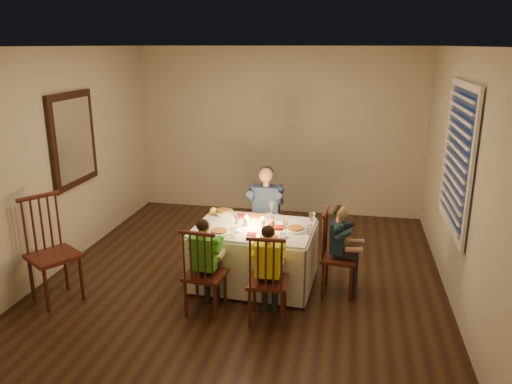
% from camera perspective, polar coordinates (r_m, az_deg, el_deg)
% --- Properties ---
extents(ground, '(5.00, 5.00, 0.00)m').
position_cam_1_polar(ground, '(5.93, -1.23, -9.70)').
color(ground, black).
rests_on(ground, ground).
extents(wall_left, '(0.02, 5.00, 2.60)m').
position_cam_1_polar(wall_left, '(6.34, -21.63, 3.34)').
color(wall_left, '#B8B09D').
rests_on(wall_left, ground).
extents(wall_right, '(0.02, 5.00, 2.60)m').
position_cam_1_polar(wall_right, '(5.47, 22.38, 1.30)').
color(wall_right, '#B8B09D').
rests_on(wall_right, ground).
extents(wall_back, '(4.50, 0.02, 2.60)m').
position_cam_1_polar(wall_back, '(7.89, 2.59, 6.89)').
color(wall_back, '#B8B09D').
rests_on(wall_back, ground).
extents(ceiling, '(5.00, 5.00, 0.00)m').
position_cam_1_polar(ceiling, '(5.32, -1.41, 16.31)').
color(ceiling, white).
rests_on(ceiling, wall_back).
extents(dining_table, '(1.37, 1.03, 0.66)m').
position_cam_1_polar(dining_table, '(5.59, -0.25, -5.88)').
color(dining_table, white).
rests_on(dining_table, ground).
extents(chair_adult, '(0.39, 0.37, 0.94)m').
position_cam_1_polar(chair_adult, '(6.43, 1.10, -7.51)').
color(chair_adult, '#39170F').
rests_on(chair_adult, ground).
extents(chair_near_left, '(0.42, 0.40, 0.94)m').
position_cam_1_polar(chair_near_left, '(5.26, -5.70, -13.46)').
color(chair_near_left, '#39170F').
rests_on(chair_near_left, ground).
extents(chair_near_right, '(0.40, 0.38, 0.94)m').
position_cam_1_polar(chair_near_right, '(5.10, 1.33, -14.37)').
color(chair_near_right, '#39170F').
rests_on(chair_near_right, ground).
extents(chair_end, '(0.40, 0.41, 0.94)m').
position_cam_1_polar(chair_end, '(5.67, 9.28, -11.23)').
color(chair_end, '#39170F').
rests_on(chair_end, ground).
extents(chair_extra, '(0.63, 0.63, 1.13)m').
position_cam_1_polar(chair_extra, '(5.85, -21.58, -11.33)').
color(chair_extra, '#39170F').
rests_on(chair_extra, ground).
extents(adult, '(0.43, 0.39, 1.19)m').
position_cam_1_polar(adult, '(6.43, 1.10, -7.51)').
color(adult, navy).
rests_on(adult, ground).
extents(child_green, '(0.35, 0.32, 1.01)m').
position_cam_1_polar(child_green, '(5.26, -5.70, -13.46)').
color(child_green, green).
rests_on(child_green, ground).
extents(child_yellow, '(0.33, 0.30, 1.00)m').
position_cam_1_polar(child_yellow, '(5.10, 1.33, -14.37)').
color(child_yellow, yellow).
rests_on(child_yellow, ground).
extents(child_teal, '(0.32, 0.34, 1.01)m').
position_cam_1_polar(child_teal, '(5.67, 9.28, -11.23)').
color(child_teal, '#172B3A').
rests_on(child_teal, ground).
extents(setting_adult, '(0.27, 0.27, 0.02)m').
position_cam_1_polar(setting_adult, '(5.77, 0.04, -2.92)').
color(setting_adult, white).
rests_on(setting_adult, dining_table).
extents(setting_green, '(0.27, 0.27, 0.02)m').
position_cam_1_polar(setting_green, '(5.35, -4.19, -4.60)').
color(setting_green, white).
rests_on(setting_green, dining_table).
extents(setting_yellow, '(0.27, 0.27, 0.02)m').
position_cam_1_polar(setting_yellow, '(5.20, 1.44, -5.19)').
color(setting_yellow, white).
rests_on(setting_yellow, dining_table).
extents(setting_teal, '(0.27, 0.27, 0.02)m').
position_cam_1_polar(setting_teal, '(5.43, 4.51, -4.28)').
color(setting_teal, white).
rests_on(setting_teal, dining_table).
extents(candle_left, '(0.06, 0.06, 0.10)m').
position_cam_1_polar(candle_left, '(5.52, -1.12, -3.42)').
color(candle_left, white).
rests_on(candle_left, dining_table).
extents(candle_right, '(0.06, 0.06, 0.10)m').
position_cam_1_polar(candle_right, '(5.48, 0.76, -3.58)').
color(candle_right, white).
rests_on(candle_right, dining_table).
extents(squash, '(0.09, 0.09, 0.09)m').
position_cam_1_polar(squash, '(5.90, -4.91, -2.18)').
color(squash, yellow).
rests_on(squash, dining_table).
extents(orange_fruit, '(0.08, 0.08, 0.08)m').
position_cam_1_polar(orange_fruit, '(5.50, 1.74, -3.60)').
color(orange_fruit, orange).
rests_on(orange_fruit, dining_table).
extents(serving_bowl, '(0.28, 0.28, 0.05)m').
position_cam_1_polar(serving_bowl, '(5.88, -3.71, -2.41)').
color(serving_bowl, white).
rests_on(serving_bowl, dining_table).
extents(wall_mirror, '(0.06, 0.95, 1.15)m').
position_cam_1_polar(wall_mirror, '(6.54, -20.18, 5.65)').
color(wall_mirror, black).
rests_on(wall_mirror, wall_left).
extents(window_blinds, '(0.07, 1.34, 1.54)m').
position_cam_1_polar(window_blinds, '(5.51, 21.97, 3.60)').
color(window_blinds, '#0D1936').
rests_on(window_blinds, wall_right).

